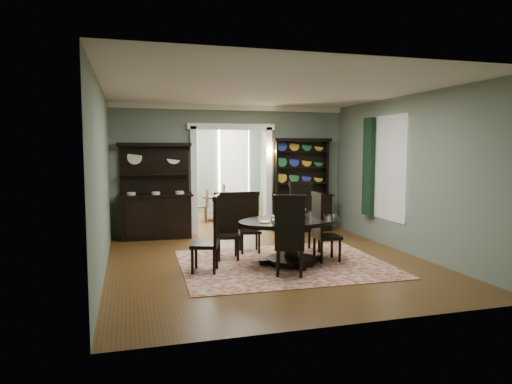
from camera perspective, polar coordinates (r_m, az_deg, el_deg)
room at (r=7.94m, az=1.56°, el=2.45°), size 5.51×6.01×3.01m
parlor at (r=13.28m, az=-5.50°, el=3.37°), size 3.51×3.50×3.01m
doorway_trim at (r=10.80m, az=-3.11°, el=3.45°), size 2.08×0.25×2.57m
right_window at (r=9.86m, az=15.12°, el=2.98°), size 0.15×1.47×2.12m
wall_sconce at (r=10.89m, az=1.96°, el=4.90°), size 0.27×0.21×0.21m
rug at (r=8.01m, az=3.44°, el=-8.92°), size 3.57×2.96×0.01m
dining_table at (r=7.94m, az=4.45°, el=-5.09°), size 2.21×2.21×0.78m
centerpiece at (r=7.86m, az=5.30°, el=-2.99°), size 1.38×0.89×0.23m
chair_far_left at (r=8.30m, az=-3.65°, el=-3.99°), size 0.49×0.47×1.20m
chair_far_mid at (r=8.82m, az=-0.90°, el=-3.56°), size 0.47×0.45×1.16m
chair_far_right at (r=8.94m, az=5.91°, el=-2.82°), size 0.56×0.54×1.35m
chair_end_left at (r=7.38m, az=-5.62°, el=-5.01°), size 0.56×0.57×1.25m
chair_end_right at (r=8.12m, az=8.22°, el=-4.14°), size 0.44×0.47×1.23m
chair_near at (r=7.09m, az=4.22°, el=-5.23°), size 0.60×0.59×1.29m
sideboard at (r=10.38m, az=-12.42°, el=-1.61°), size 1.63×0.62×2.12m
welsh_dresser at (r=11.12m, az=5.76°, el=-0.68°), size 1.45×0.56×2.24m
parlor_table at (r=12.70m, az=-5.18°, el=-1.59°), size 0.73×0.73×0.68m
parlor_chair_left at (r=12.39m, az=-6.62°, el=-1.60°), size 0.38×0.38×0.90m
parlor_chair_right at (r=12.59m, az=-3.53°, el=-1.17°), size 0.44×0.43×1.02m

